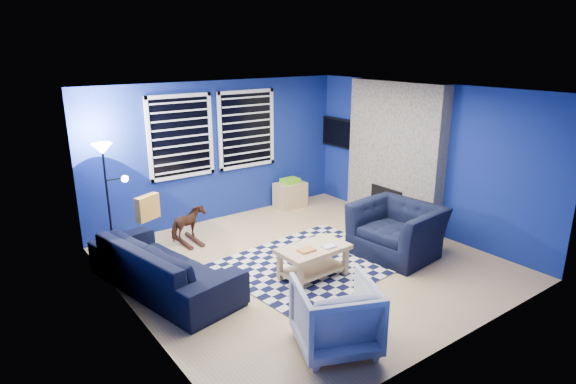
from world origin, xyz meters
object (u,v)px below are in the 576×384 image
object	(u,v)px
armchair_bent	(335,315)
coffee_table	(313,256)
tv	(340,133)
rocking_horse	(188,224)
cabinet	(290,194)
sofa	(164,265)
armchair_big	(397,230)
floor_lamp	(105,164)

from	to	relation	value
armchair_bent	coffee_table	xyz separation A→B (m)	(0.82, 1.37, -0.05)
tv	rocking_horse	size ratio (longest dim) A/B	1.63
rocking_horse	cabinet	bearing A→B (deg)	-100.52
sofa	armchair_big	bearing A→B (deg)	-119.58
armchair_big	cabinet	xyz separation A→B (m)	(0.05, 2.79, -0.14)
armchair_bent	coffee_table	distance (m)	1.60
coffee_table	cabinet	world-z (taller)	cabinet
sofa	armchair_bent	distance (m)	2.49
sofa	armchair_bent	bearing A→B (deg)	-169.32
rocking_horse	floor_lamp	xyz separation A→B (m)	(-1.08, 0.36, 1.07)
tv	armchair_big	world-z (taller)	tv
rocking_horse	armchair_bent	bearing A→B (deg)	158.25
armchair_big	coffee_table	xyz separation A→B (m)	(-1.52, 0.13, -0.06)
sofa	armchair_big	distance (m)	3.44
coffee_table	sofa	bearing A→B (deg)	152.11
armchair_big	cabinet	size ratio (longest dim) A/B	2.01
armchair_bent	sofa	bearing A→B (deg)	-44.74
tv	coffee_table	xyz separation A→B (m)	(-2.65, -2.43, -1.07)
tv	coffee_table	distance (m)	3.75
tv	sofa	world-z (taller)	tv
tv	cabinet	world-z (taller)	tv
armchair_bent	rocking_horse	world-z (taller)	armchair_bent
floor_lamp	rocking_horse	bearing A→B (deg)	-18.33
armchair_big	rocking_horse	bearing A→B (deg)	-140.76
armchair_big	coffee_table	world-z (taller)	armchair_big
tv	coffee_table	world-z (taller)	tv
coffee_table	cabinet	distance (m)	3.09
rocking_horse	cabinet	distance (m)	2.47
rocking_horse	cabinet	world-z (taller)	rocking_horse
sofa	coffee_table	bearing A→B (deg)	-129.47
armchair_big	cabinet	bearing A→B (deg)	172.21
tv	floor_lamp	bearing A→B (deg)	178.97
tv	rocking_horse	world-z (taller)	tv
armchair_big	floor_lamp	bearing A→B (deg)	-134.22
sofa	rocking_horse	world-z (taller)	sofa
armchair_big	armchair_bent	world-z (taller)	armchair_big
floor_lamp	cabinet	bearing A→B (deg)	2.32
tv	armchair_bent	world-z (taller)	tv
armchair_big	sofa	bearing A→B (deg)	-114.67
armchair_bent	rocking_horse	bearing A→B (deg)	-66.55
armchair_bent	floor_lamp	bearing A→B (deg)	-51.05
armchair_big	coffee_table	bearing A→B (deg)	-101.70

